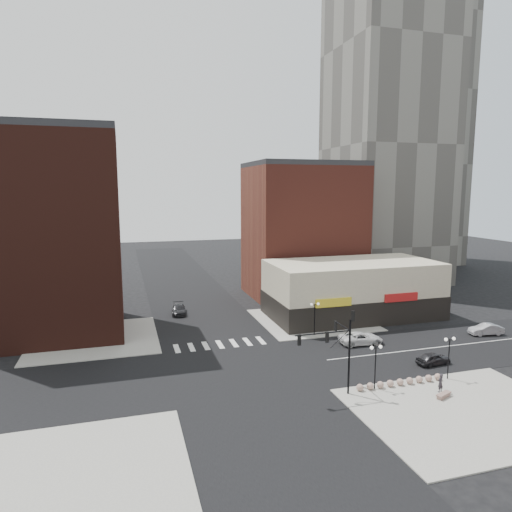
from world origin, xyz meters
name	(u,v)px	position (x,y,z in m)	size (l,w,h in m)	color
ground	(238,371)	(0.00, 0.00, 0.00)	(240.00, 240.00, 0.00)	black
road_ew	(238,370)	(0.00, 0.00, 0.01)	(200.00, 14.00, 0.02)	black
road_ns	(238,370)	(0.00, 0.00, 0.01)	(14.00, 200.00, 0.02)	black
sidewalk_nw	(95,339)	(-14.50, 14.50, 0.06)	(15.00, 15.00, 0.12)	gray
sidewalk_ne	(312,320)	(14.50, 14.50, 0.06)	(15.00, 15.00, 0.12)	gray
sidewalk_se	(466,412)	(16.00, -14.00, 0.06)	(18.00, 14.00, 0.12)	gray
sidewalk_sw	(71,482)	(-14.50, -14.50, 0.06)	(15.00, 15.00, 0.12)	gray
building_nw	(53,236)	(-19.00, 18.50, 12.50)	(16.00, 15.00, 25.00)	#381812
building_ne_midrise	(302,232)	(19.00, 29.50, 11.00)	(18.00, 15.00, 22.00)	maroon
tower_near	(390,48)	(40.00, 38.00, 45.00)	(20.00, 20.00, 90.00)	#47443F
tower_far	(420,95)	(60.00, 56.00, 41.00)	(18.00, 18.00, 82.00)	#47443F
building_ne_row	(352,294)	(21.00, 15.00, 3.30)	(24.20, 12.20, 8.00)	beige
traffic_signal	(338,342)	(7.24, -7.83, 4.96)	(5.59, 3.09, 7.77)	black
street_lamp_se_a	(376,356)	(11.00, -8.00, 3.29)	(1.22, 0.32, 4.16)	black
street_lamp_se_b	(449,347)	(19.00, -8.00, 3.29)	(1.22, 0.32, 4.16)	black
street_lamp_ne	(315,311)	(12.00, 8.00, 3.29)	(1.22, 0.32, 4.16)	black
bollard_row	(400,382)	(13.70, -8.00, 0.44)	(9.04, 0.64, 0.64)	#926F65
white_suv	(361,338)	(16.09, 3.62, 0.73)	(2.41, 5.24, 1.46)	silver
dark_sedan_east	(433,359)	(20.23, -4.28, 0.64)	(1.52, 3.78, 1.29)	black
silver_sedan	(486,329)	(33.08, 2.25, 0.70)	(1.48, 4.23, 1.40)	#95959A
dark_sedan_north	(179,309)	(-3.17, 23.09, 0.71)	(1.98, 4.86, 1.41)	black
pedestrian	(440,383)	(16.35, -10.26, 0.99)	(0.63, 0.42, 1.74)	#2A272D
stone_bench	(444,395)	(15.93, -11.28, 0.33)	(1.78, 1.12, 0.40)	#86665C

